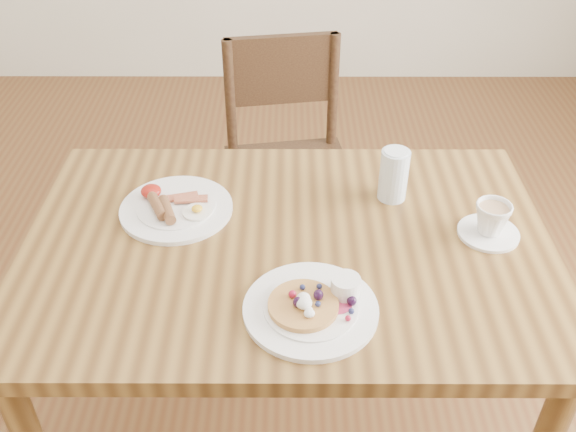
# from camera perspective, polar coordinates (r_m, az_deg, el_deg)

# --- Properties ---
(dining_table) EXTENTS (1.20, 0.80, 0.75)m
(dining_table) POSITION_cam_1_polar(r_m,az_deg,el_deg) (1.52, 0.00, -5.10)
(dining_table) COLOR brown
(dining_table) RESTS_ON ground
(chair_far) EXTENTS (0.48, 0.48, 0.88)m
(chair_far) POSITION_cam_1_polar(r_m,az_deg,el_deg) (2.23, -0.03, 5.17)
(chair_far) COLOR #402C17
(chair_far) RESTS_ON ground
(pancake_plate) EXTENTS (0.27, 0.27, 0.06)m
(pancake_plate) POSITION_cam_1_polar(r_m,az_deg,el_deg) (1.28, 2.26, -7.95)
(pancake_plate) COLOR white
(pancake_plate) RESTS_ON dining_table
(breakfast_plate) EXTENTS (0.27, 0.27, 0.04)m
(breakfast_plate) POSITION_cam_1_polar(r_m,az_deg,el_deg) (1.56, -10.07, 0.77)
(breakfast_plate) COLOR white
(breakfast_plate) RESTS_ON dining_table
(teacup_saucer) EXTENTS (0.14, 0.14, 0.08)m
(teacup_saucer) POSITION_cam_1_polar(r_m,az_deg,el_deg) (1.52, 17.59, -0.47)
(teacup_saucer) COLOR white
(teacup_saucer) RESTS_ON dining_table
(water_glass) EXTENTS (0.07, 0.07, 0.13)m
(water_glass) POSITION_cam_1_polar(r_m,az_deg,el_deg) (1.57, 9.37, 3.62)
(water_glass) COLOR silver
(water_glass) RESTS_ON dining_table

